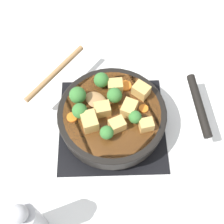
% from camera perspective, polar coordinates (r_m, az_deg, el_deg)
% --- Properties ---
extents(ground_plane, '(2.40, 2.40, 0.00)m').
position_cam_1_polar(ground_plane, '(0.93, 0.00, -2.41)').
color(ground_plane, white).
extents(front_burner_grate, '(0.31, 0.31, 0.03)m').
position_cam_1_polar(front_burner_grate, '(0.92, 0.00, -2.08)').
color(front_burner_grate, black).
rests_on(front_burner_grate, ground_plane).
extents(skillet_pan, '(0.42, 0.30, 0.06)m').
position_cam_1_polar(skillet_pan, '(0.88, 0.20, -0.73)').
color(skillet_pan, black).
rests_on(skillet_pan, front_burner_grate).
extents(wooden_spoon, '(0.24, 0.23, 0.02)m').
position_cam_1_polar(wooden_spoon, '(0.90, -7.30, 5.07)').
color(wooden_spoon, '#A87A4C').
rests_on(wooden_spoon, skillet_pan).
extents(tofu_cube_center_large, '(0.04, 0.03, 0.03)m').
position_cam_1_polar(tofu_cube_center_large, '(0.88, 0.60, 4.81)').
color(tofu_cube_center_large, tan).
rests_on(tofu_cube_center_large, skillet_pan).
extents(tofu_cube_near_handle, '(0.05, 0.04, 0.03)m').
position_cam_1_polar(tofu_cube_near_handle, '(0.84, -1.79, 0.27)').
color(tofu_cube_near_handle, tan).
rests_on(tofu_cube_near_handle, skillet_pan).
extents(tofu_cube_east_chunk, '(0.06, 0.05, 0.03)m').
position_cam_1_polar(tofu_cube_east_chunk, '(0.87, 5.35, 3.98)').
color(tofu_cube_east_chunk, tan).
rests_on(tofu_cube_east_chunk, skillet_pan).
extents(tofu_cube_west_chunk, '(0.05, 0.06, 0.04)m').
position_cam_1_polar(tofu_cube_west_chunk, '(0.82, -4.13, -1.73)').
color(tofu_cube_west_chunk, tan).
rests_on(tofu_cube_west_chunk, skillet_pan).
extents(tofu_cube_back_piece, '(0.04, 0.04, 0.03)m').
position_cam_1_polar(tofu_cube_back_piece, '(0.83, 6.28, -2.32)').
color(tofu_cube_back_piece, tan).
rests_on(tofu_cube_back_piece, skillet_pan).
extents(tofu_cube_front_piece, '(0.05, 0.06, 0.04)m').
position_cam_1_polar(tofu_cube_front_piece, '(0.84, 3.12, 0.86)').
color(tofu_cube_front_piece, tan).
rests_on(tofu_cube_front_piece, skillet_pan).
extents(tofu_cube_mid_small, '(0.05, 0.05, 0.03)m').
position_cam_1_polar(tofu_cube_mid_small, '(0.82, 0.94, -2.33)').
color(tofu_cube_mid_small, tan).
rests_on(tofu_cube_mid_small, skillet_pan).
extents(broccoli_floret_near_spoon, '(0.04, 0.04, 0.04)m').
position_cam_1_polar(broccoli_floret_near_spoon, '(0.80, -0.98, -3.80)').
color(broccoli_floret_near_spoon, '#709956').
rests_on(broccoli_floret_near_spoon, skillet_pan).
extents(broccoli_floret_center_top, '(0.04, 0.04, 0.05)m').
position_cam_1_polar(broccoli_floret_center_top, '(0.85, 0.46, 3.06)').
color(broccoli_floret_center_top, '#709956').
rests_on(broccoli_floret_center_top, skillet_pan).
extents(broccoli_floret_east_rim, '(0.05, 0.05, 0.05)m').
position_cam_1_polar(broccoli_floret_east_rim, '(0.85, -6.30, 3.07)').
color(broccoli_floret_east_rim, '#709956').
rests_on(broccoli_floret_east_rim, skillet_pan).
extents(broccoli_floret_west_rim, '(0.04, 0.04, 0.05)m').
position_cam_1_polar(broccoli_floret_west_rim, '(0.83, -5.91, 0.21)').
color(broccoli_floret_west_rim, '#709956').
rests_on(broccoli_floret_west_rim, skillet_pan).
extents(broccoli_floret_north_edge, '(0.04, 0.04, 0.04)m').
position_cam_1_polar(broccoli_floret_north_edge, '(0.82, 4.24, -0.96)').
color(broccoli_floret_north_edge, '#709956').
rests_on(broccoli_floret_north_edge, skillet_pan).
extents(broccoli_floret_south_cluster, '(0.04, 0.04, 0.05)m').
position_cam_1_polar(broccoli_floret_south_cluster, '(0.88, -1.98, 5.86)').
color(broccoli_floret_south_cluster, '#709956').
rests_on(broccoli_floret_south_cluster, skillet_pan).
extents(carrot_slice_orange_thin, '(0.02, 0.02, 0.01)m').
position_cam_1_polar(carrot_slice_orange_thin, '(0.86, -5.69, 0.78)').
color(carrot_slice_orange_thin, orange).
rests_on(carrot_slice_orange_thin, skillet_pan).
extents(carrot_slice_near_center, '(0.03, 0.03, 0.01)m').
position_cam_1_polar(carrot_slice_near_center, '(0.90, 2.50, 4.84)').
color(carrot_slice_near_center, orange).
rests_on(carrot_slice_near_center, skillet_pan).
extents(carrot_slice_edge_slice, '(0.03, 0.03, 0.01)m').
position_cam_1_polar(carrot_slice_edge_slice, '(0.85, -7.31, -0.95)').
color(carrot_slice_edge_slice, orange).
rests_on(carrot_slice_edge_slice, skillet_pan).
extents(carrot_slice_under_broccoli, '(0.03, 0.03, 0.01)m').
position_cam_1_polar(carrot_slice_under_broccoli, '(0.86, 5.80, 0.63)').
color(carrot_slice_under_broccoli, orange).
rests_on(carrot_slice_under_broccoli, skillet_pan).
extents(pepper_mill, '(0.06, 0.06, 0.20)m').
position_cam_1_polar(pepper_mill, '(0.77, -14.91, -18.79)').
color(pepper_mill, '#B2B2B7').
rests_on(pepper_mill, ground_plane).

